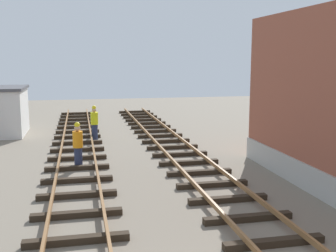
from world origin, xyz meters
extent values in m
cube|color=#2D2319|center=(0.84, 3.08, 0.09)|extent=(2.50, 0.24, 0.18)
cube|color=#2D2319|center=(0.84, 4.62, 0.09)|extent=(2.50, 0.24, 0.18)
cube|color=#2D2319|center=(0.84, 6.16, 0.09)|extent=(2.50, 0.24, 0.18)
cube|color=#2D2319|center=(0.84, 7.69, 0.09)|extent=(2.50, 0.24, 0.18)
cube|color=#2D2319|center=(0.84, 9.23, 0.09)|extent=(2.50, 0.24, 0.18)
cube|color=#2D2319|center=(0.84, 10.77, 0.09)|extent=(2.50, 0.24, 0.18)
cube|color=#2D2319|center=(0.84, 12.31, 0.09)|extent=(2.50, 0.24, 0.18)
cube|color=#2D2319|center=(0.84, 13.85, 0.09)|extent=(2.50, 0.24, 0.18)
cube|color=#2D2319|center=(0.84, 15.39, 0.09)|extent=(2.50, 0.24, 0.18)
cube|color=#2D2319|center=(0.84, 16.93, 0.09)|extent=(2.50, 0.24, 0.18)
cube|color=#2D2319|center=(0.84, 18.47, 0.09)|extent=(2.50, 0.24, 0.18)
cube|color=#2D2319|center=(0.84, 20.00, 0.09)|extent=(2.50, 0.24, 0.18)
cube|color=#2D2319|center=(0.84, 21.54, 0.09)|extent=(2.50, 0.24, 0.18)
cube|color=#2D2319|center=(0.84, 23.08, 0.09)|extent=(2.50, 0.24, 0.18)
cube|color=#2D2319|center=(0.84, 24.62, 0.09)|extent=(2.50, 0.24, 0.18)
cube|color=#2D2319|center=(0.84, 26.16, 0.09)|extent=(2.50, 0.24, 0.18)
cube|color=#2D2319|center=(0.84, 27.70, 0.09)|extent=(2.50, 0.24, 0.18)
cube|color=#2D2319|center=(-3.68, 4.19, 0.09)|extent=(2.50, 0.24, 0.18)
cube|color=#2D2319|center=(-3.68, 5.86, 0.09)|extent=(2.50, 0.24, 0.18)
cube|color=#2D2319|center=(-3.68, 7.54, 0.09)|extent=(2.50, 0.24, 0.18)
cube|color=#2D2319|center=(-3.68, 9.21, 0.09)|extent=(2.50, 0.24, 0.18)
cube|color=#2D2319|center=(-3.68, 10.89, 0.09)|extent=(2.50, 0.24, 0.18)
cube|color=#2D2319|center=(-3.68, 12.56, 0.09)|extent=(2.50, 0.24, 0.18)
cube|color=#2D2319|center=(-3.68, 14.23, 0.09)|extent=(2.50, 0.24, 0.18)
cube|color=#2D2319|center=(-3.68, 15.91, 0.09)|extent=(2.50, 0.24, 0.18)
cube|color=#2D2319|center=(-3.68, 17.58, 0.09)|extent=(2.50, 0.24, 0.18)
cube|color=#2D2319|center=(-3.68, 19.26, 0.09)|extent=(2.50, 0.24, 0.18)
cube|color=#2D2319|center=(-3.68, 20.93, 0.09)|extent=(2.50, 0.24, 0.18)
cube|color=#2D2319|center=(-3.68, 22.61, 0.09)|extent=(2.50, 0.24, 0.18)
cube|color=#2D2319|center=(-3.68, 24.28, 0.09)|extent=(2.50, 0.24, 0.18)
cube|color=#2D2319|center=(-3.68, 25.96, 0.09)|extent=(2.50, 0.24, 0.18)
cube|color=#2D2319|center=(-3.68, 27.63, 0.09)|extent=(2.50, 0.24, 0.18)
cylinder|color=#262D4C|center=(-3.63, 11.19, 0.42)|extent=(0.32, 0.32, 0.85)
cylinder|color=orange|center=(-3.63, 11.19, 1.18)|extent=(0.40, 0.40, 0.65)
sphere|color=tan|center=(-3.63, 11.19, 1.62)|extent=(0.24, 0.24, 0.24)
sphere|color=yellow|center=(-3.63, 11.19, 1.76)|extent=(0.22, 0.22, 0.22)
cylinder|color=#262D4C|center=(-2.76, 16.96, 0.42)|extent=(0.32, 0.32, 0.85)
cylinder|color=yellow|center=(-2.76, 16.96, 1.18)|extent=(0.40, 0.40, 0.65)
sphere|color=tan|center=(-2.76, 16.96, 1.62)|extent=(0.24, 0.24, 0.24)
sphere|color=yellow|center=(-2.76, 16.96, 1.76)|extent=(0.22, 0.22, 0.22)
camera|label=1|loc=(-3.50, -5.27, 4.35)|focal=44.09mm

